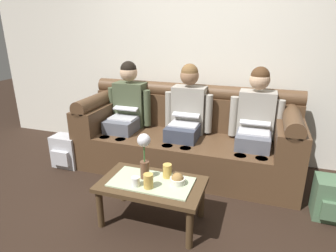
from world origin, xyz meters
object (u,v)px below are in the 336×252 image
(coffee_table, at_px, (152,188))
(backpack_left, at_px, (66,151))
(person_right, at_px, (255,121))
(cup_near_left, at_px, (148,181))
(cup_near_right, at_px, (136,181))
(person_left, at_px, (127,109))
(cup_far_center, at_px, (167,171))
(backpack_right, at_px, (333,199))
(couch, at_px, (186,138))
(person_middle, at_px, (186,115))
(snack_bowl, at_px, (177,180))
(flower_vase, at_px, (144,152))

(coffee_table, xyz_separation_m, backpack_left, (-1.36, 0.64, -0.14))
(person_right, relative_size, cup_near_left, 10.34)
(cup_near_right, height_order, backpack_left, cup_near_right)
(person_left, relative_size, cup_far_center, 10.25)
(coffee_table, height_order, backpack_left, coffee_table)
(cup_near_left, bearing_deg, person_right, 57.74)
(cup_far_center, height_order, backpack_right, cup_far_center)
(couch, bearing_deg, person_right, -0.35)
(person_right, xyz_separation_m, cup_far_center, (-0.65, -0.97, -0.21))
(coffee_table, bearing_deg, couch, 90.00)
(person_middle, height_order, coffee_table, person_middle)
(backpack_left, bearing_deg, snack_bowl, -21.02)
(cup_near_left, xyz_separation_m, cup_near_right, (-0.11, -0.01, -0.02))
(person_middle, xyz_separation_m, cup_near_right, (-0.09, -1.18, -0.23))
(couch, height_order, backpack_left, couch)
(person_middle, xyz_separation_m, cup_near_left, (0.01, -1.17, -0.21))
(couch, distance_m, backpack_right, 1.58)
(person_middle, xyz_separation_m, backpack_right, (1.48, -0.52, -0.48))
(person_middle, xyz_separation_m, cup_far_center, (0.10, -0.97, -0.21))
(coffee_table, bearing_deg, person_left, 124.98)
(couch, xyz_separation_m, person_left, (-0.75, -0.00, 0.29))
(snack_bowl, bearing_deg, cup_near_right, -155.68)
(snack_bowl, height_order, backpack_left, snack_bowl)
(backpack_left, bearing_deg, cup_near_right, -30.46)
(person_left, height_order, backpack_left, person_left)
(person_left, relative_size, cup_near_right, 15.68)
(flower_vase, bearing_deg, cup_far_center, 21.88)
(coffee_table, xyz_separation_m, cup_near_right, (-0.09, -0.11, 0.10))
(snack_bowl, xyz_separation_m, backpack_left, (-1.58, 0.61, -0.24))
(snack_bowl, bearing_deg, person_middle, 101.61)
(coffee_table, distance_m, cup_near_right, 0.18)
(flower_vase, bearing_deg, cup_near_right, -97.56)
(person_middle, bearing_deg, person_right, 0.01)
(couch, height_order, cup_near_right, couch)
(couch, relative_size, coffee_table, 2.85)
(snack_bowl, xyz_separation_m, cup_near_left, (-0.20, -0.13, 0.02))
(snack_bowl, bearing_deg, flower_vase, 179.14)
(backpack_left, distance_m, backpack_right, 2.84)
(flower_vase, xyz_separation_m, backpack_right, (1.55, 0.52, -0.45))
(snack_bowl, distance_m, cup_near_left, 0.24)
(coffee_table, relative_size, cup_far_center, 7.30)
(coffee_table, bearing_deg, flower_vase, 153.65)
(flower_vase, relative_size, cup_near_right, 5.13)
(couch, xyz_separation_m, backpack_right, (1.48, -0.52, -0.19))
(person_left, bearing_deg, coffee_table, -55.02)
(cup_far_center, distance_m, backpack_left, 1.58)
(flower_vase, bearing_deg, person_right, 51.43)
(flower_vase, xyz_separation_m, cup_far_center, (0.18, 0.07, -0.18))
(cup_near_left, bearing_deg, coffee_table, 97.49)
(backpack_left, height_order, backpack_right, backpack_left)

